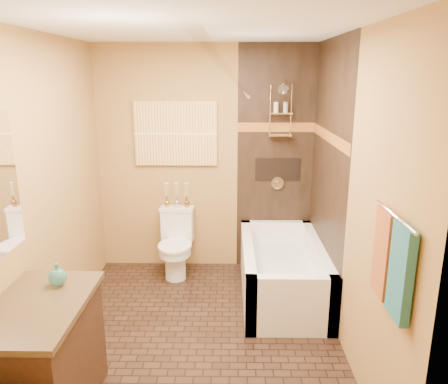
{
  "coord_description": "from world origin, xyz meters",
  "views": [
    {
      "loc": [
        0.26,
        -3.28,
        2.19
      ],
      "look_at": [
        0.22,
        0.4,
        1.18
      ],
      "focal_mm": 35.0,
      "sensor_mm": 36.0,
      "label": 1
    }
  ],
  "objects_px": {
    "sunset_painting": "(176,134)",
    "toilet": "(176,243)",
    "vanity": "(43,361)",
    "bathtub": "(282,275)"
  },
  "relations": [
    {
      "from": "sunset_painting",
      "to": "toilet",
      "type": "distance_m",
      "value": 1.2
    },
    {
      "from": "sunset_painting",
      "to": "vanity",
      "type": "height_order",
      "value": "sunset_painting"
    },
    {
      "from": "sunset_painting",
      "to": "toilet",
      "type": "bearing_deg",
      "value": -90.0
    },
    {
      "from": "sunset_painting",
      "to": "vanity",
      "type": "xyz_separation_m",
      "value": [
        -0.6,
        -2.37,
        -1.14
      ]
    },
    {
      "from": "toilet",
      "to": "bathtub",
      "type": "bearing_deg",
      "value": -17.62
    },
    {
      "from": "bathtub",
      "to": "toilet",
      "type": "bearing_deg",
      "value": 157.13
    },
    {
      "from": "toilet",
      "to": "vanity",
      "type": "relative_size",
      "value": 0.79
    },
    {
      "from": "sunset_painting",
      "to": "bathtub",
      "type": "bearing_deg",
      "value": -32.79
    },
    {
      "from": "bathtub",
      "to": "toilet",
      "type": "distance_m",
      "value": 1.23
    },
    {
      "from": "bathtub",
      "to": "toilet",
      "type": "relative_size",
      "value": 2.04
    }
  ]
}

